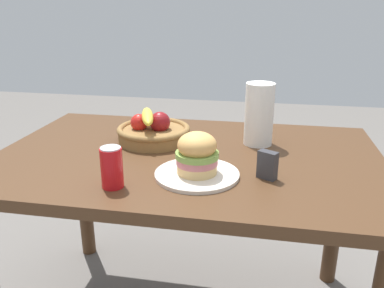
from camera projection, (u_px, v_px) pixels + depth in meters
name	position (u px, v px, depth m)	size (l,w,h in m)	color
dining_table	(188.00, 179.00, 1.48)	(1.40, 0.90, 0.75)	#4C301C
plate	(197.00, 174.00, 1.26)	(0.27, 0.27, 0.01)	silver
sandwich	(197.00, 153.00, 1.24)	(0.14, 0.14, 0.13)	#E5BC75
soda_can	(112.00, 167.00, 1.17)	(0.07, 0.07, 0.13)	red
fruit_basket	(153.00, 131.00, 1.57)	(0.29, 0.29, 0.14)	olive
paper_towel_roll	(259.00, 114.00, 1.51)	(0.11, 0.11, 0.24)	white
napkin_holder	(267.00, 165.00, 1.23)	(0.06, 0.03, 0.09)	#333338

